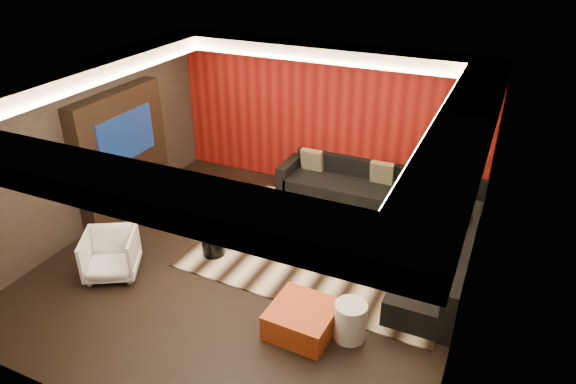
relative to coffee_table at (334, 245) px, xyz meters
The scene contains 26 objects.
floor 1.31m from the coffee_table, 138.18° to the right, with size 6.00×6.00×0.02m, color black.
ceiling 3.00m from the coffee_table, 138.18° to the right, with size 6.00×6.00×0.02m, color silver.
wall_back 2.68m from the coffee_table, 114.50° to the left, with size 6.00×0.02×2.80m, color black.
wall_left 4.28m from the coffee_table, 167.66° to the right, with size 0.02×6.00×2.80m, color black.
wall_right 2.56m from the coffee_table, 23.19° to the right, with size 0.02×6.00×2.80m, color black.
red_feature_wall 2.65m from the coffee_table, 114.91° to the left, with size 5.98×0.05×2.78m, color #6B0C0A.
soffit_back 3.31m from the coffee_table, 118.06° to the left, with size 6.00×0.60×0.22m, color silver.
soffit_front 4.51m from the coffee_table, 105.26° to the right, with size 6.00×0.60×0.22m, color silver.
soffit_left 4.57m from the coffee_table, 166.65° to the right, with size 0.60×4.80×0.22m, color silver.
soffit_right 3.22m from the coffee_table, 26.81° to the right, with size 0.60×4.80×0.22m, color silver.
cove_back 3.06m from the coffee_table, 123.22° to the left, with size 4.80×0.08×0.04m, color #FFD899.
cove_front 4.19m from the coffee_table, 106.78° to the right, with size 4.80×0.08×0.04m, color #FFD899.
cove_left 4.25m from the coffee_table, 165.35° to the right, with size 0.08×4.80×0.04m, color #FFD899.
cove_right 2.98m from the coffee_table, 32.18° to the right, with size 0.08×4.80×0.04m, color #FFD899.
tv_surround 3.96m from the coffee_table, behind, with size 0.30×2.00×2.20m, color black.
tv_screen 3.91m from the coffee_table, behind, with size 0.04×1.30×0.80m, color black.
tv_shelf 3.72m from the coffee_table, behind, with size 0.04×1.60×0.04m, color black.
rug 0.15m from the coffee_table, 167.64° to the left, with size 4.00×3.00×0.02m, color beige.
coffee_table is the anchor object (origin of this frame).
drum_stool 1.90m from the coffee_table, 152.64° to the right, with size 0.35×0.35×0.42m, color black.
striped_pouf 1.89m from the coffee_table, behind, with size 0.65×0.65×0.36m, color #B7AE8D.
white_side_table 1.90m from the coffee_table, 63.97° to the right, with size 0.41×0.41×0.51m, color silver.
orange_ottoman 1.86m from the coffee_table, 82.40° to the right, with size 0.80×0.80×0.36m, color #A14414.
armchair 3.38m from the coffee_table, 145.43° to the right, with size 0.73×0.75×0.68m, color silver.
sectional_sofa 1.26m from the coffee_table, 52.58° to the left, with size 3.65×3.50×0.75m.
throw_pillows 1.41m from the coffee_table, 51.03° to the left, with size 3.24×2.75×0.50m.
Camera 1 is at (3.13, -5.59, 4.65)m, focal length 32.00 mm.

